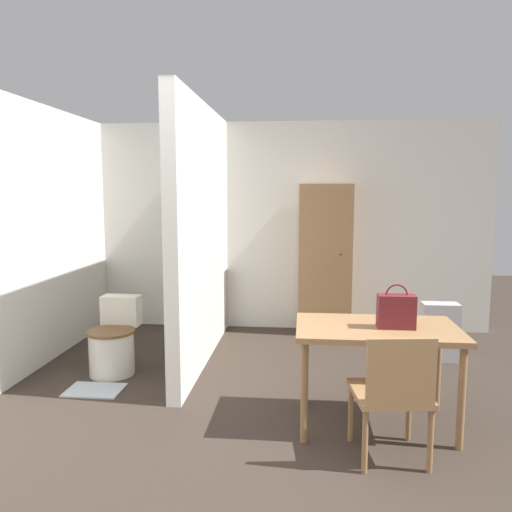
{
  "coord_description": "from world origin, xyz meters",
  "views": [
    {
      "loc": [
        0.39,
        -2.36,
        1.66
      ],
      "look_at": [
        -0.01,
        1.79,
        1.13
      ],
      "focal_mm": 35.0,
      "sensor_mm": 36.0,
      "label": 1
    }
  ],
  "objects_px": {
    "handbag": "(396,311)",
    "space_heater": "(440,332)",
    "dining_table": "(377,338)",
    "wooden_chair": "(393,391)",
    "toilet": "(114,343)",
    "wooden_cabinet": "(325,260)"
  },
  "relations": [
    {
      "from": "handbag",
      "to": "space_heater",
      "type": "bearing_deg",
      "value": 65.02
    },
    {
      "from": "dining_table",
      "to": "handbag",
      "type": "height_order",
      "value": "handbag"
    },
    {
      "from": "wooden_chair",
      "to": "dining_table",
      "type": "bearing_deg",
      "value": 86.93
    },
    {
      "from": "handbag",
      "to": "space_heater",
      "type": "relative_size",
      "value": 0.54
    },
    {
      "from": "wooden_chair",
      "to": "space_heater",
      "type": "height_order",
      "value": "wooden_chair"
    },
    {
      "from": "toilet",
      "to": "space_heater",
      "type": "relative_size",
      "value": 1.18
    },
    {
      "from": "handbag",
      "to": "wooden_cabinet",
      "type": "height_order",
      "value": "wooden_cabinet"
    },
    {
      "from": "wooden_cabinet",
      "to": "space_heater",
      "type": "distance_m",
      "value": 1.53
    },
    {
      "from": "wooden_chair",
      "to": "handbag",
      "type": "relative_size",
      "value": 2.69
    },
    {
      "from": "wooden_chair",
      "to": "wooden_cabinet",
      "type": "xyz_separation_m",
      "value": [
        -0.3,
        2.86,
        0.42
      ]
    },
    {
      "from": "handbag",
      "to": "space_heater",
      "type": "distance_m",
      "value": 1.78
    },
    {
      "from": "wooden_cabinet",
      "to": "handbag",
      "type": "bearing_deg",
      "value": -80.76
    },
    {
      "from": "wooden_chair",
      "to": "handbag",
      "type": "distance_m",
      "value": 0.61
    },
    {
      "from": "dining_table",
      "to": "space_heater",
      "type": "height_order",
      "value": "dining_table"
    },
    {
      "from": "toilet",
      "to": "wooden_cabinet",
      "type": "height_order",
      "value": "wooden_cabinet"
    },
    {
      "from": "space_heater",
      "to": "wooden_cabinet",
      "type": "bearing_deg",
      "value": 141.86
    },
    {
      "from": "wooden_chair",
      "to": "space_heater",
      "type": "distance_m",
      "value": 2.15
    },
    {
      "from": "dining_table",
      "to": "toilet",
      "type": "xyz_separation_m",
      "value": [
        -2.26,
        0.87,
        -0.37
      ]
    },
    {
      "from": "space_heater",
      "to": "toilet",
      "type": "bearing_deg",
      "value": -168.37
    },
    {
      "from": "handbag",
      "to": "wooden_cabinet",
      "type": "bearing_deg",
      "value": 99.24
    },
    {
      "from": "handbag",
      "to": "space_heater",
      "type": "height_order",
      "value": "handbag"
    },
    {
      "from": "toilet",
      "to": "space_heater",
      "type": "height_order",
      "value": "toilet"
    }
  ]
}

